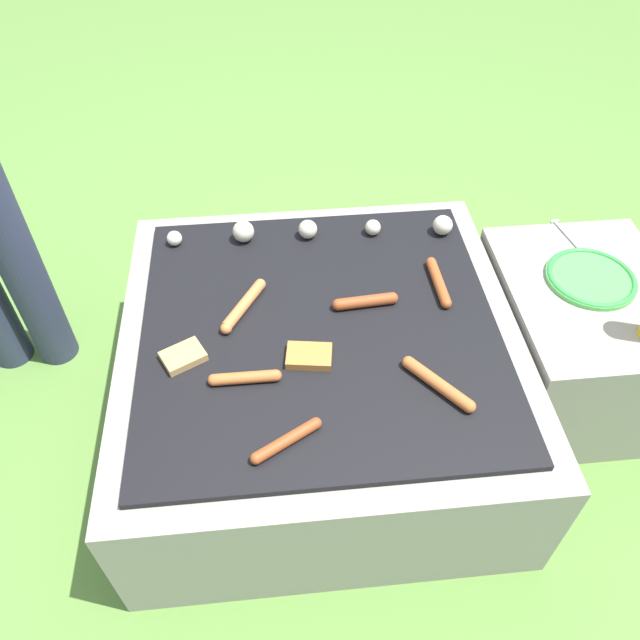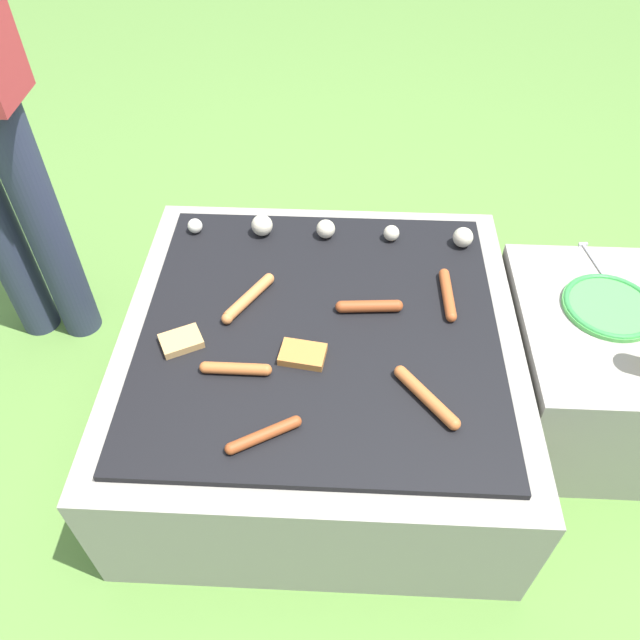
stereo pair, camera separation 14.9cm
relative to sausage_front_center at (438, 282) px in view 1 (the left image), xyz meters
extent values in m
plane|color=#567F38|center=(-0.32, -0.11, -0.40)|extent=(14.00, 14.00, 0.00)
cube|color=gray|center=(-0.32, -0.11, -0.22)|extent=(0.98, 0.98, 0.37)
cube|color=black|center=(-0.32, -0.11, -0.02)|extent=(0.86, 0.86, 0.02)
cube|color=gray|center=(0.40, -0.05, -0.21)|extent=(0.44, 0.55, 0.39)
cylinder|color=#2D334C|center=(-1.11, 0.22, -0.01)|extent=(0.11, 0.11, 0.78)
cylinder|color=#A34C23|center=(0.00, 0.00, 0.00)|extent=(0.03, 0.16, 0.03)
sphere|color=#A34C23|center=(0.00, -0.08, 0.00)|extent=(0.03, 0.03, 0.03)
sphere|color=#A34C23|center=(0.00, 0.08, 0.00)|extent=(0.03, 0.03, 0.03)
cylinder|color=#93421E|center=(-0.20, -0.05, 0.00)|extent=(0.14, 0.04, 0.03)
sphere|color=#93421E|center=(-0.13, -0.05, 0.00)|extent=(0.03, 0.03, 0.03)
sphere|color=#93421E|center=(-0.27, -0.06, 0.00)|extent=(0.03, 0.03, 0.03)
cylinder|color=#C6753D|center=(-0.50, -0.03, 0.00)|extent=(0.11, 0.16, 0.03)
sphere|color=#C6753D|center=(-0.46, 0.04, 0.00)|extent=(0.03, 0.03, 0.03)
sphere|color=#C6753D|center=(-0.54, -0.11, 0.00)|extent=(0.03, 0.03, 0.03)
cylinder|color=#B7602D|center=(-0.50, -0.26, 0.00)|extent=(0.14, 0.03, 0.03)
sphere|color=#B7602D|center=(-0.43, -0.26, 0.00)|extent=(0.03, 0.03, 0.03)
sphere|color=#B7602D|center=(-0.57, -0.26, 0.00)|extent=(0.03, 0.03, 0.03)
cylinder|color=#B7602D|center=(-0.08, -0.32, 0.00)|extent=(0.13, 0.15, 0.03)
sphere|color=#B7602D|center=(-0.13, -0.26, 0.00)|extent=(0.03, 0.03, 0.03)
sphere|color=#B7602D|center=(-0.02, -0.39, 0.00)|extent=(0.03, 0.03, 0.03)
cylinder|color=#93421E|center=(-0.42, -0.43, 0.00)|extent=(0.14, 0.09, 0.03)
sphere|color=#93421E|center=(-0.35, -0.40, 0.00)|extent=(0.03, 0.03, 0.03)
sphere|color=#93421E|center=(-0.48, -0.47, 0.00)|extent=(0.03, 0.03, 0.03)
cube|color=#B27033|center=(-0.35, -0.21, 0.00)|extent=(0.11, 0.09, 0.02)
cube|color=tan|center=(-0.64, -0.18, 0.00)|extent=(0.12, 0.10, 0.02)
sphere|color=silver|center=(-0.68, 0.24, 0.01)|extent=(0.04, 0.04, 0.04)
sphere|color=beige|center=(-0.49, 0.24, 0.02)|extent=(0.06, 0.06, 0.06)
sphere|color=beige|center=(-0.31, 0.23, 0.01)|extent=(0.05, 0.05, 0.05)
sphere|color=beige|center=(-0.13, 0.23, 0.01)|extent=(0.04, 0.04, 0.04)
sphere|color=beige|center=(0.06, 0.21, 0.01)|extent=(0.05, 0.05, 0.05)
cylinder|color=#4CB24C|center=(0.40, -0.02, -0.01)|extent=(0.23, 0.23, 0.01)
torus|color=#338C3F|center=(0.40, -0.02, 0.00)|extent=(0.23, 0.23, 0.01)
cylinder|color=silver|center=(0.41, 0.14, -0.01)|extent=(0.04, 0.17, 0.01)
cube|color=silver|center=(0.39, 0.23, -0.01)|extent=(0.03, 0.01, 0.01)
camera|label=1|loc=(-0.42, -1.13, 1.09)|focal=35.00mm
camera|label=2|loc=(-0.27, -1.14, 1.09)|focal=35.00mm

